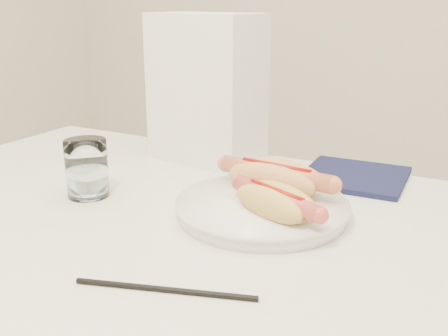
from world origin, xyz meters
The scene contains 8 objects.
table centered at (0.00, 0.00, 0.69)m, with size 1.20×0.80×0.75m.
plate centered at (0.04, 0.11, 0.76)m, with size 0.24×0.24×0.02m, color white.
hotdog_left centered at (0.04, 0.16, 0.79)m, with size 0.18×0.08×0.05m.
hotdog_right centered at (0.08, 0.08, 0.79)m, with size 0.15×0.10×0.04m.
water_glass centered at (-0.23, 0.06, 0.79)m, with size 0.06×0.06×0.09m, color white.
chopstick_near centered at (0.04, -0.12, 0.75)m, with size 0.01×0.01×0.20m, color black.
napkin_box centered at (-0.16, 0.31, 0.89)m, with size 0.20×0.11×0.27m, color white.
navy_napkin centered at (0.11, 0.34, 0.75)m, with size 0.17×0.17×0.01m, color #121538.
Camera 1 is at (0.33, -0.52, 1.04)m, focal length 42.46 mm.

